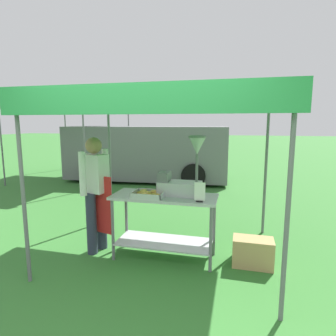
{
  "coord_description": "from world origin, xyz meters",
  "views": [
    {
      "loc": [
        0.96,
        -2.28,
        1.8
      ],
      "look_at": [
        0.04,
        1.42,
        1.19
      ],
      "focal_mm": 30.39,
      "sensor_mm": 36.0,
      "label": 1
    }
  ],
  "objects_px": {
    "stall_canopy": "(166,101)",
    "neighbour_tent": "(70,104)",
    "donut_cart": "(164,213)",
    "van_grey": "(149,152)",
    "menu_sign": "(200,194)",
    "vendor": "(96,189)",
    "donut_tray": "(148,194)",
    "supply_crate": "(253,252)",
    "donut_fryer": "(183,177)"
  },
  "relations": [
    {
      "from": "donut_tray",
      "to": "supply_crate",
      "type": "height_order",
      "value": "donut_tray"
    },
    {
      "from": "donut_cart",
      "to": "van_grey",
      "type": "relative_size",
      "value": 0.27
    },
    {
      "from": "stall_canopy",
      "to": "donut_fryer",
      "type": "relative_size",
      "value": 3.73
    },
    {
      "from": "vendor",
      "to": "donut_fryer",
      "type": "bearing_deg",
      "value": 4.61
    },
    {
      "from": "donut_tray",
      "to": "vendor",
      "type": "height_order",
      "value": "vendor"
    },
    {
      "from": "menu_sign",
      "to": "vendor",
      "type": "bearing_deg",
      "value": 173.74
    },
    {
      "from": "donut_tray",
      "to": "donut_fryer",
      "type": "xyz_separation_m",
      "value": [
        0.41,
        0.18,
        0.22
      ]
    },
    {
      "from": "donut_tray",
      "to": "van_grey",
      "type": "distance_m",
      "value": 5.47
    },
    {
      "from": "menu_sign",
      "to": "donut_fryer",
      "type": "bearing_deg",
      "value": 135.26
    },
    {
      "from": "neighbour_tent",
      "to": "supply_crate",
      "type": "bearing_deg",
      "value": -40.46
    },
    {
      "from": "supply_crate",
      "to": "van_grey",
      "type": "xyz_separation_m",
      "value": [
        -3.0,
        5.05,
        0.7
      ]
    },
    {
      "from": "menu_sign",
      "to": "supply_crate",
      "type": "distance_m",
      "value": 1.05
    },
    {
      "from": "vendor",
      "to": "van_grey",
      "type": "height_order",
      "value": "van_grey"
    },
    {
      "from": "donut_cart",
      "to": "donut_tray",
      "type": "bearing_deg",
      "value": -149.16
    },
    {
      "from": "van_grey",
      "to": "donut_tray",
      "type": "bearing_deg",
      "value": -72.19
    },
    {
      "from": "menu_sign",
      "to": "supply_crate",
      "type": "relative_size",
      "value": 0.47
    },
    {
      "from": "donut_cart",
      "to": "supply_crate",
      "type": "xyz_separation_m",
      "value": [
        1.15,
        0.05,
        -0.44
      ]
    },
    {
      "from": "menu_sign",
      "to": "van_grey",
      "type": "xyz_separation_m",
      "value": [
        -2.34,
        5.28,
        -0.09
      ]
    },
    {
      "from": "donut_fryer",
      "to": "menu_sign",
      "type": "height_order",
      "value": "donut_fryer"
    },
    {
      "from": "neighbour_tent",
      "to": "menu_sign",
      "type": "bearing_deg",
      "value": -45.53
    },
    {
      "from": "vendor",
      "to": "supply_crate",
      "type": "distance_m",
      "value": 2.24
    },
    {
      "from": "donut_cart",
      "to": "menu_sign",
      "type": "height_order",
      "value": "menu_sign"
    },
    {
      "from": "donut_cart",
      "to": "menu_sign",
      "type": "relative_size",
      "value": 5.79
    },
    {
      "from": "donut_cart",
      "to": "supply_crate",
      "type": "distance_m",
      "value": 1.23
    },
    {
      "from": "donut_fryer",
      "to": "neighbour_tent",
      "type": "bearing_deg",
      "value": 134.43
    },
    {
      "from": "supply_crate",
      "to": "vendor",
      "type": "bearing_deg",
      "value": -177.89
    },
    {
      "from": "donut_tray",
      "to": "menu_sign",
      "type": "distance_m",
      "value": 0.68
    },
    {
      "from": "donut_fryer",
      "to": "van_grey",
      "type": "distance_m",
      "value": 5.45
    },
    {
      "from": "van_grey",
      "to": "stall_canopy",
      "type": "bearing_deg",
      "value": -69.63
    },
    {
      "from": "donut_fryer",
      "to": "neighbour_tent",
      "type": "height_order",
      "value": "neighbour_tent"
    },
    {
      "from": "stall_canopy",
      "to": "menu_sign",
      "type": "height_order",
      "value": "stall_canopy"
    },
    {
      "from": "donut_fryer",
      "to": "donut_cart",
      "type": "bearing_deg",
      "value": -163.87
    },
    {
      "from": "donut_fryer",
      "to": "van_grey",
      "type": "height_order",
      "value": "van_grey"
    },
    {
      "from": "vendor",
      "to": "supply_crate",
      "type": "bearing_deg",
      "value": 2.11
    },
    {
      "from": "donut_cart",
      "to": "supply_crate",
      "type": "bearing_deg",
      "value": 2.39
    },
    {
      "from": "donut_tray",
      "to": "menu_sign",
      "type": "relative_size",
      "value": 1.7
    },
    {
      "from": "donut_tray",
      "to": "vendor",
      "type": "relative_size",
      "value": 0.25
    },
    {
      "from": "donut_cart",
      "to": "supply_crate",
      "type": "height_order",
      "value": "donut_cart"
    },
    {
      "from": "stall_canopy",
      "to": "supply_crate",
      "type": "bearing_deg",
      "value": -2.5
    },
    {
      "from": "donut_fryer",
      "to": "donut_tray",
      "type": "bearing_deg",
      "value": -156.94
    },
    {
      "from": "supply_crate",
      "to": "neighbour_tent",
      "type": "bearing_deg",
      "value": 139.54
    },
    {
      "from": "donut_cart",
      "to": "neighbour_tent",
      "type": "height_order",
      "value": "neighbour_tent"
    },
    {
      "from": "stall_canopy",
      "to": "donut_cart",
      "type": "bearing_deg",
      "value": -90.0
    },
    {
      "from": "stall_canopy",
      "to": "neighbour_tent",
      "type": "distance_m",
      "value": 6.33
    },
    {
      "from": "donut_fryer",
      "to": "vendor",
      "type": "relative_size",
      "value": 0.49
    },
    {
      "from": "donut_cart",
      "to": "supply_crate",
      "type": "relative_size",
      "value": 2.74
    },
    {
      "from": "menu_sign",
      "to": "vendor",
      "type": "height_order",
      "value": "vendor"
    },
    {
      "from": "donut_cart",
      "to": "donut_fryer",
      "type": "height_order",
      "value": "donut_fryer"
    },
    {
      "from": "stall_canopy",
      "to": "donut_tray",
      "type": "distance_m",
      "value": 1.22
    },
    {
      "from": "stall_canopy",
      "to": "menu_sign",
      "type": "distance_m",
      "value": 1.25
    }
  ]
}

